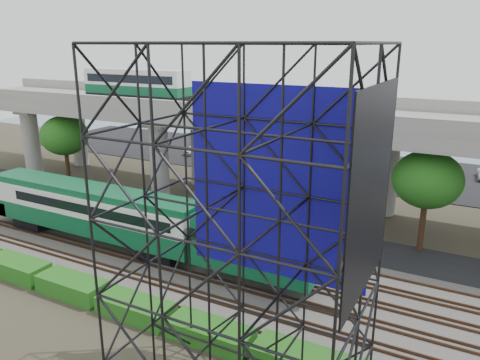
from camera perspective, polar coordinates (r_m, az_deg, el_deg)
The scene contains 13 objects.
ground at distance 31.84m, azimuth -8.86°, elevation -11.93°, with size 140.00×140.00×0.00m, color #474233.
ballast_bed at distance 33.22m, azimuth -6.77°, elevation -10.38°, with size 90.00×12.00×0.20m, color slate.
service_road at distance 39.85m, azimuth 0.21°, elevation -5.65°, with size 90.00×5.00×0.08m, color black.
parking_lot at distance 60.62m, azimuth 10.67°, elevation 1.83°, with size 90.00×18.00×0.08m, color black.
harbor_water at distance 81.43m, azimuth 15.43°, elevation 5.21°, with size 140.00×40.00×0.03m, color slate.
rail_tracks at distance 33.14m, azimuth -6.79°, elevation -10.10°, with size 90.00×9.52×0.16m.
commuter_train at distance 35.86m, azimuth -15.27°, elevation -3.96°, with size 29.30×3.06×4.30m.
overpass at distance 42.89m, azimuth 2.37°, elevation 7.28°, with size 80.00×12.00×12.40m.
scaffold_tower at distance 17.70m, azimuth 0.28°, elevation -8.79°, with size 9.36×6.36×15.00m.
hedge_strip at distance 28.14m, azimuth -12.61°, elevation -14.93°, with size 34.60×1.80×1.20m.
trees at distance 45.15m, azimuth -1.65°, elevation 4.34°, with size 40.94×16.94×7.69m.
suv at distance 50.49m, azimuth -19.87°, elevation -0.87°, with size 2.59×5.63×1.56m, color black.
parked_cars at distance 59.71m, azimuth 11.11°, elevation 2.22°, with size 38.45×9.47×1.30m.
Camera 1 is at (17.26, -22.15, 15.01)m, focal length 35.00 mm.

